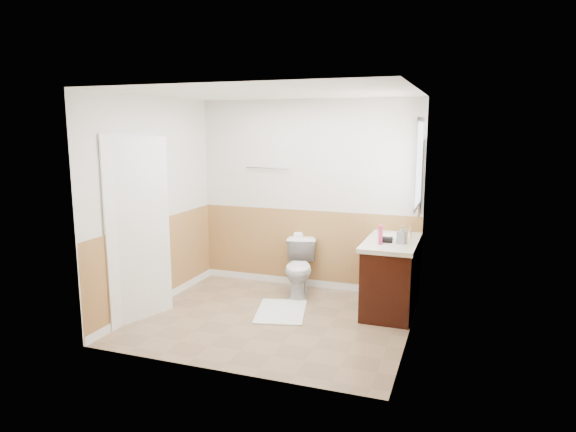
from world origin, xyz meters
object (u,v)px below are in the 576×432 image
at_px(vanity_cabinet, 391,277).
at_px(lotion_bottle, 380,235).
at_px(toilet, 299,268).
at_px(bath_mat, 281,312).
at_px(soap_dispenser, 402,234).

height_order(vanity_cabinet, lotion_bottle, lotion_bottle).
height_order(toilet, bath_mat, toilet).
bearing_deg(bath_mat, soap_dispenser, 15.85).
distance_m(lotion_bottle, soap_dispenser, 0.26).
height_order(toilet, lotion_bottle, lotion_bottle).
xyz_separation_m(toilet, lotion_bottle, (1.09, -0.44, 0.61)).
distance_m(toilet, vanity_cabinet, 1.21).
height_order(lotion_bottle, soap_dispenser, lotion_bottle).
bearing_deg(lotion_bottle, vanity_cabinet, 70.16).
relative_size(vanity_cabinet, lotion_bottle, 5.00).
xyz_separation_m(toilet, soap_dispenser, (1.31, -0.31, 0.60)).
xyz_separation_m(toilet, bath_mat, (0.00, -0.68, -0.34)).
distance_m(bath_mat, vanity_cabinet, 1.36).
relative_size(toilet, vanity_cabinet, 0.64).
bearing_deg(soap_dispenser, toilet, 166.73).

